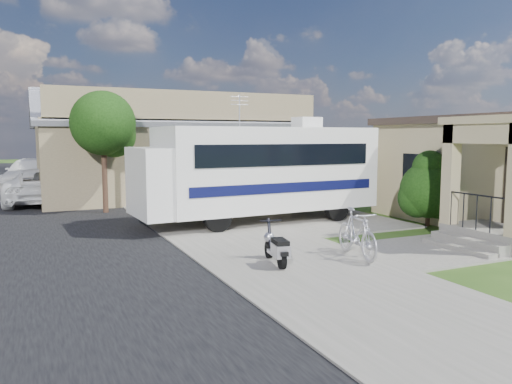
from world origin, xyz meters
name	(u,v)px	position (x,y,z in m)	size (l,w,h in m)	color
ground	(316,253)	(0.00, 0.00, 0.00)	(120.00, 120.00, 0.00)	#1F3A0F
sidewalk_slab	(171,205)	(-1.00, 10.00, 0.03)	(4.00, 80.00, 0.06)	#636259
driveway_slab	(285,220)	(1.50, 4.50, 0.03)	(7.00, 6.00, 0.05)	#636259
walk_slab	(438,249)	(3.00, -1.00, 0.03)	(4.00, 3.00, 0.05)	#636259
warehouse	(169,155)	(0.00, 13.97, 1.99)	(12.50, 8.40, 5.04)	#746548
street_tree_a	(106,127)	(-3.70, 9.05, 3.25)	(2.44, 2.40, 4.58)	#301F15
street_tree_b	(80,127)	(-3.70, 19.05, 3.39)	(2.44, 2.40, 4.73)	#301F15
street_tree_c	(68,133)	(-3.70, 28.05, 3.10)	(2.44, 2.40, 4.42)	#301F15
motorhome	(259,169)	(0.61, 4.66, 1.79)	(8.25, 3.01, 4.17)	silver
shrub	(429,187)	(5.31, 1.82, 1.25)	(1.99, 1.90, 2.45)	#301F15
scooter	(277,248)	(-1.48, -0.75, 0.43)	(0.58, 1.42, 0.94)	black
bicycle	(357,236)	(0.53, -0.92, 0.57)	(0.53, 1.89, 1.14)	#B8B7BF
pickup_truck	(41,186)	(-5.96, 13.00, 0.76)	(2.52, 5.46, 1.52)	silver
van	(30,173)	(-6.36, 20.53, 0.81)	(2.26, 5.55, 1.61)	silver
garden_hose	(448,240)	(3.81, -0.52, 0.10)	(0.45, 0.45, 0.20)	#15691F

